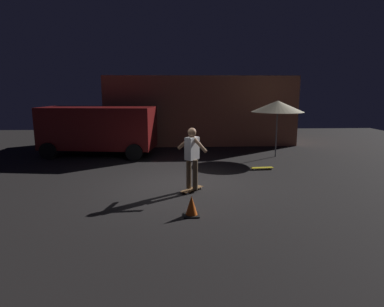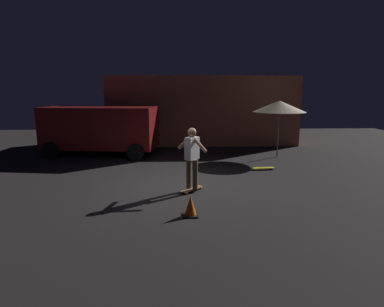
{
  "view_description": "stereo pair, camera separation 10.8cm",
  "coord_description": "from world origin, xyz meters",
  "px_view_note": "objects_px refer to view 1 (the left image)",
  "views": [
    {
      "loc": [
        -0.11,
        -9.1,
        2.72
      ],
      "look_at": [
        0.31,
        -0.49,
        1.05
      ],
      "focal_mm": 30.75,
      "sensor_mm": 36.0,
      "label": 1
    },
    {
      "loc": [
        -0.01,
        -9.1,
        2.72
      ],
      "look_at": [
        0.31,
        -0.49,
        1.05
      ],
      "focal_mm": 30.75,
      "sensor_mm": 36.0,
      "label": 2
    }
  ],
  "objects_px": {
    "skater": "(192,154)",
    "skateboard_spare": "(262,168)",
    "patio_umbrella": "(278,106)",
    "traffic_cone": "(192,206)",
    "parked_van": "(98,128)",
    "skateboard_ridden": "(192,189)"
  },
  "relations": [
    {
      "from": "patio_umbrella",
      "to": "skateboard_spare",
      "type": "relative_size",
      "value": 2.89
    },
    {
      "from": "skateboard_spare",
      "to": "skater",
      "type": "relative_size",
      "value": 0.48
    },
    {
      "from": "parked_van",
      "to": "skater",
      "type": "distance_m",
      "value": 6.42
    },
    {
      "from": "skateboard_ridden",
      "to": "skateboard_spare",
      "type": "height_order",
      "value": "same"
    },
    {
      "from": "parked_van",
      "to": "skateboard_ridden",
      "type": "relative_size",
      "value": 6.69
    },
    {
      "from": "skater",
      "to": "traffic_cone",
      "type": "distance_m",
      "value": 1.96
    },
    {
      "from": "parked_van",
      "to": "skateboard_ridden",
      "type": "height_order",
      "value": "parked_van"
    },
    {
      "from": "skateboard_spare",
      "to": "skater",
      "type": "height_order",
      "value": "skater"
    },
    {
      "from": "patio_umbrella",
      "to": "skater",
      "type": "xyz_separation_m",
      "value": [
        -3.68,
        -4.54,
        -1.04
      ]
    },
    {
      "from": "skateboard_spare",
      "to": "traffic_cone",
      "type": "height_order",
      "value": "traffic_cone"
    },
    {
      "from": "skateboard_ridden",
      "to": "traffic_cone",
      "type": "xyz_separation_m",
      "value": [
        -0.1,
        -1.78,
        0.16
      ]
    },
    {
      "from": "skater",
      "to": "skateboard_spare",
      "type": "bearing_deg",
      "value": 42.84
    },
    {
      "from": "traffic_cone",
      "to": "skateboard_spare",
      "type": "bearing_deg",
      "value": 57.36
    },
    {
      "from": "skateboard_spare",
      "to": "traffic_cone",
      "type": "relative_size",
      "value": 1.73
    },
    {
      "from": "patio_umbrella",
      "to": "skateboard_ridden",
      "type": "distance_m",
      "value": 6.18
    },
    {
      "from": "traffic_cone",
      "to": "parked_van",
      "type": "bearing_deg",
      "value": 116.84
    },
    {
      "from": "traffic_cone",
      "to": "patio_umbrella",
      "type": "bearing_deg",
      "value": 59.11
    },
    {
      "from": "patio_umbrella",
      "to": "skater",
      "type": "relative_size",
      "value": 1.38
    },
    {
      "from": "parked_van",
      "to": "skater",
      "type": "relative_size",
      "value": 2.88
    },
    {
      "from": "patio_umbrella",
      "to": "skater",
      "type": "distance_m",
      "value": 5.94
    },
    {
      "from": "skater",
      "to": "traffic_cone",
      "type": "bearing_deg",
      "value": -93.17
    },
    {
      "from": "skateboard_spare",
      "to": "patio_umbrella",
      "type": "bearing_deg",
      "value": 62.65
    }
  ]
}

